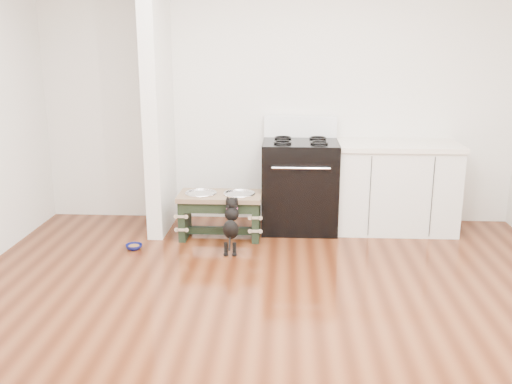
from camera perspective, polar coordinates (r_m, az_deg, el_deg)
name	(u,v)px	position (r m, az deg, el deg)	size (l,w,h in m)	color
ground	(268,327)	(4.03, 1.20, -13.33)	(5.00, 5.00, 0.00)	#3F190B
room_shell	(269,89)	(3.56, 1.34, 10.29)	(5.00, 5.00, 5.00)	silver
partition_wall	(158,98)	(5.82, -9.77, 9.23)	(0.15, 0.80, 2.70)	silver
oven_range	(300,184)	(5.88, 4.40, 0.83)	(0.76, 0.69, 1.14)	black
cabinet_run	(395,187)	(6.01, 13.77, 0.49)	(1.24, 0.64, 0.91)	silver
dog_feeder	(220,207)	(5.64, -3.60, -1.47)	(0.82, 0.44, 0.46)	black
puppy	(231,223)	(5.28, -2.50, -3.12)	(0.14, 0.42, 0.50)	black
floor_bowl	(134,247)	(5.51, -12.11, -5.39)	(0.18, 0.18, 0.05)	#0B1152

